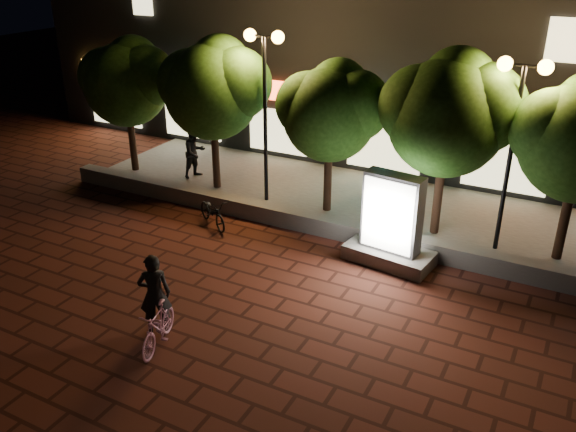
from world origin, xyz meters
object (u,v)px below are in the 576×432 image
Objects in this scene: street_lamp_left at (264,74)px; scooter_pink at (158,327)px; tree_right at (451,110)px; tree_mid at (332,108)px; ad_kiosk at (391,228)px; tree_far_left at (128,79)px; tree_left at (214,85)px; scooter_parked at (213,212)px; pedestrian at (195,153)px; street_lamp_right at (518,107)px; rider at (155,294)px.

scooter_pink is at bearing -77.02° from street_lamp_left.
tree_mid is at bearing -180.00° from tree_right.
scooter_pink is (-2.98, -5.52, -0.50)m from ad_kiosk.
tree_far_left is 7.50m from tree_mid.
tree_left is at bearing 180.00° from tree_mid.
tree_far_left is 3.51m from tree_left.
tree_mid is 2.79× the size of scooter_parked.
scooter_pink is (-0.34, -7.67, -2.75)m from tree_mid.
tree_mid is 0.89× the size of tree_right.
street_lamp_left reaches higher than pedestrian.
street_lamp_left reaches higher than street_lamp_right.
tree_right is at bearing -35.70° from scooter_parked.
street_lamp_left is at bearing 180.00° from street_lamp_right.
scooter_parked is at bearing -176.51° from ad_kiosk.
tree_mid reaches higher than scooter_pink.
street_lamp_right is 9.49m from rider.
tree_mid is 2.60× the size of pedestrian.
rider is (6.80, -7.28, -2.38)m from tree_far_left.
pedestrian is at bearing 105.87° from scooter_pink.
tree_left is 2.04× the size of ad_kiosk.
scooter_pink is at bearing -64.54° from tree_left.
street_lamp_left is (1.95, -0.26, 0.58)m from tree_left.
tree_mid is 0.90× the size of street_lamp_right.
street_lamp_right is 3.09× the size of scooter_parked.
tree_right is 3.14× the size of scooter_parked.
tree_far_left is at bearing -180.00° from tree_right.
tree_far_left is at bearing 178.79° from street_lamp_right.
tree_left is at bearing 100.11° from scooter_pink.
rider is 5.19m from scooter_parked.
street_lamp_left reaches higher than rider.
tree_mid is (7.50, -0.00, -0.08)m from tree_far_left.
rider is at bearing -118.80° from tree_right.
tree_right reaches higher than pedestrian.
street_lamp_right is (8.95, -0.26, 0.45)m from tree_left.
rider is at bearing -95.47° from tree_mid.
tree_left is (3.50, 0.00, 0.15)m from tree_far_left.
scooter_parked is (-2.58, -2.46, -2.79)m from tree_mid.
tree_far_left reaches higher than tree_mid.
tree_mid is at bearing -14.74° from scooter_parked.
street_lamp_right is 2.87× the size of pedestrian.
pedestrian is at bearing 9.54° from tree_far_left.
rider is (-5.65, -7.02, -2.98)m from street_lamp_right.
tree_right is at bearing 49.19° from scooter_pink.
tree_mid is at bearing -0.00° from tree_left.
street_lamp_left is 2.16× the size of ad_kiosk.
tree_far_left is at bearing 94.99° from scooter_parked.
tree_right is 0.98× the size of street_lamp_left.
street_lamp_right is 2.08× the size of ad_kiosk.
tree_left is 0.97× the size of tree_right.
scooter_pink is at bearing -125.17° from scooter_parked.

